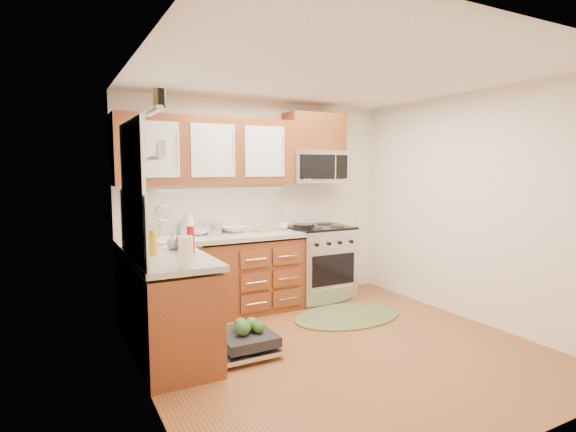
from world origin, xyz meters
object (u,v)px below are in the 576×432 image
cutting_board (264,230)px  bowl_b (198,232)px  sink (167,251)px  paper_towel_roll (186,252)px  upper_cabinets (208,151)px  dishwasher (242,343)px  cup (283,226)px  stock_pot (213,229)px  range (319,263)px  microwave (315,167)px  skillet (303,226)px  rug (348,316)px  bowl_a (234,229)px

cutting_board → bowl_b: size_ratio=1.16×
sink → paper_towel_roll: paper_towel_roll is taller
upper_cabinets → dishwasher: size_ratio=2.93×
bowl_b → cup: 1.07m
upper_cabinets → bowl_b: size_ratio=8.40×
stock_pot → paper_towel_roll: size_ratio=0.86×
upper_cabinets → cutting_board: upper_cabinets is taller
cutting_board → paper_towel_roll: (-1.39, -1.57, 0.11)m
range → microwave: microwave is taller
range → dishwasher: range is taller
sink → stock_pot: (0.56, 0.14, 0.19)m
range → bowl_b: bearing=174.4°
skillet → upper_cabinets: bearing=169.1°
microwave → bowl_b: (-1.54, 0.03, -0.74)m
cutting_board → upper_cabinets: bearing=177.9°
upper_cabinets → sink: (-0.52, -0.16, -1.07)m
rug → cup: cup is taller
microwave → dishwasher: (-1.54, -1.25, -1.60)m
microwave → skillet: microwave is taller
rug → bowl_b: bowl_b is taller
stock_pot → bowl_a: size_ratio=0.73×
dishwasher → upper_cabinets: bearing=84.0°
skillet → stock_pot: 1.11m
stock_pot → bowl_a: (0.27, 0.04, -0.03)m
microwave → rug: 1.90m
upper_cabinets → sink: upper_cabinets is taller
paper_towel_roll → microwave: bearing=36.5°
range → cutting_board: bearing=170.6°
sink → cutting_board: cutting_board is taller
microwave → bowl_a: 1.32m
rug → cutting_board: cutting_board is taller
upper_cabinets → paper_towel_roll: size_ratio=8.46×
stock_pot → range: bearing=-5.2°
bowl_b → stock_pot: bearing=-8.5°
cutting_board → cup: 0.25m
paper_towel_roll → sink: bearing=82.4°
range → bowl_a: bearing=171.2°
upper_cabinets → bowl_b: upper_cabinets is taller
upper_cabinets → sink: bearing=-163.6°
paper_towel_roll → upper_cabinets: bearing=65.8°
sink → dishwasher: (0.39, -1.12, -0.70)m
skillet → cup: cup is taller
range → cutting_board: (-0.73, 0.12, 0.46)m
microwave → cutting_board: size_ratio=2.68×
dishwasher → cutting_board: size_ratio=2.47×
range → skillet: (-0.28, -0.07, 0.50)m
rug → bowl_a: size_ratio=4.52×
cutting_board → microwave: bearing=0.0°
microwave → stock_pot: 1.54m
range → skillet: bearing=-165.8°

